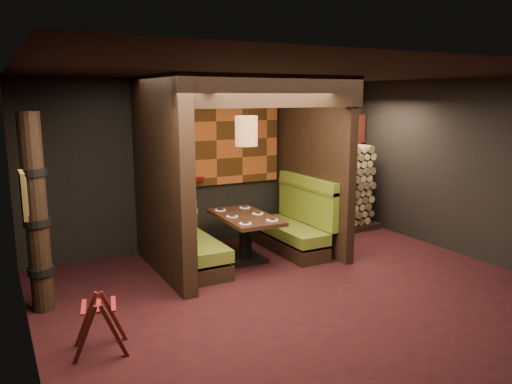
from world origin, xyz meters
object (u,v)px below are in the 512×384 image
object	(u,v)px
booth_bench_right	(295,227)
dining_table	(245,230)
booth_bench_left	(188,243)
firewood_stack	(335,189)
luggage_rack	(100,323)
pendant_lamp	(246,131)
totem_column	(36,215)

from	to	relation	value
booth_bench_right	dining_table	distance (m)	0.99
booth_bench_left	dining_table	world-z (taller)	booth_bench_left
dining_table	firewood_stack	distance (m)	2.48
booth_bench_right	firewood_stack	distance (m)	1.58
dining_table	luggage_rack	size ratio (longest dim) A/B	2.25
booth_bench_right	firewood_stack	size ratio (longest dim) A/B	0.92
dining_table	firewood_stack	world-z (taller)	firewood_stack
firewood_stack	booth_bench_right	bearing A→B (deg)	-152.65
booth_bench_right	luggage_rack	distance (m)	4.05
firewood_stack	pendant_lamp	bearing A→B (deg)	-160.38
booth_bench_left	totem_column	distance (m)	2.30
pendant_lamp	dining_table	bearing A→B (deg)	90.00
dining_table	pendant_lamp	distance (m)	1.55
totem_column	firewood_stack	xyz separation A→B (m)	(5.33, 1.25, -0.37)
booth_bench_left	luggage_rack	bearing A→B (deg)	-131.27
luggage_rack	pendant_lamp	bearing A→B (deg)	34.50
luggage_rack	totem_column	xyz separation A→B (m)	(-0.41, 1.36, 0.88)
luggage_rack	firewood_stack	world-z (taller)	firewood_stack
booth_bench_right	pendant_lamp	world-z (taller)	pendant_lamp
booth_bench_left	pendant_lamp	world-z (taller)	pendant_lamp
luggage_rack	totem_column	size ratio (longest dim) A/B	0.26
pendant_lamp	luggage_rack	size ratio (longest dim) A/B	1.62
booth_bench_left	firewood_stack	bearing A→B (deg)	12.17
totem_column	booth_bench_left	bearing A→B (deg)	14.75
dining_table	pendant_lamp	world-z (taller)	pendant_lamp
pendant_lamp	firewood_stack	bearing A→B (deg)	19.62
booth_bench_right	pendant_lamp	distance (m)	1.92
totem_column	luggage_rack	bearing A→B (deg)	-73.34
booth_bench_left	pendant_lamp	distance (m)	1.89
dining_table	totem_column	bearing A→B (deg)	-171.13
booth_bench_left	luggage_rack	xyz separation A→B (m)	(-1.68, -1.91, -0.10)
booth_bench_right	dining_table	bearing A→B (deg)	-175.23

